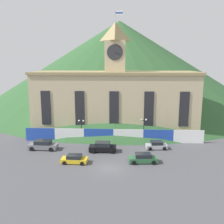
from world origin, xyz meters
TOP-DOWN VIEW (x-y plane):
  - ground_plane at (0.00, 0.00)m, footprint 160.00×160.00m
  - civic_building at (0.00, 21.69)m, footprint 37.07×11.90m
  - banner_fence at (0.00, 13.05)m, footprint 36.24×0.12m
  - hillside_backdrop at (0.00, 61.49)m, footprint 101.47×101.47m
  - street_lamp_left at (-6.68, 13.87)m, footprint 1.26×0.36m
  - street_lamp_far_right at (6.17, 13.87)m, footprint 1.26×0.36m
  - car_green_wagon at (5.29, 2.64)m, footprint 4.72×2.39m
  - car_silver_hatch at (8.25, 9.26)m, footprint 4.05×2.31m
  - car_yellow_coupe at (-5.79, 1.95)m, footprint 4.27×2.27m
  - car_gray_pickup at (-12.88, 7.95)m, footprint 5.37×2.52m
  - car_black_suv at (-1.68, 7.34)m, footprint 4.93×2.42m

SIDE VIEW (x-z plane):
  - ground_plane at x=0.00m, z-range 0.00..0.00m
  - car_yellow_coupe at x=-5.79m, z-range -0.05..1.30m
  - car_silver_hatch at x=8.25m, z-range -0.06..1.44m
  - car_green_wagon at x=5.29m, z-range -0.06..1.49m
  - car_gray_pickup at x=-12.88m, z-range -0.07..1.68m
  - car_black_suv at x=-1.68m, z-range -0.07..1.73m
  - banner_fence at x=0.00m, z-range 0.00..2.69m
  - street_lamp_left at x=-6.68m, z-range 1.04..5.38m
  - street_lamp_far_right at x=6.17m, z-range 1.10..5.82m
  - civic_building at x=0.00m, z-range -6.06..21.01m
  - hillside_backdrop at x=0.00m, z-range 0.00..31.09m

